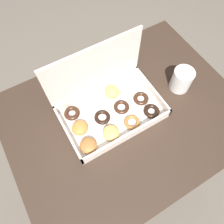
% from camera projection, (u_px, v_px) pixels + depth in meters
% --- Properties ---
extents(ground_plane, '(8.00, 8.00, 0.00)m').
position_uv_depth(ground_plane, '(120.00, 163.00, 1.55)').
color(ground_plane, '#6B6054').
extents(dining_table, '(0.93, 0.72, 0.77)m').
position_uv_depth(dining_table, '(124.00, 128.00, 0.99)').
color(dining_table, '#38281E').
rests_on(dining_table, ground_plane).
extents(donut_box, '(0.39, 0.25, 0.26)m').
position_uv_depth(donut_box, '(107.00, 103.00, 0.84)').
color(donut_box, white).
rests_on(donut_box, dining_table).
extents(coffee_mug, '(0.08, 0.08, 0.10)m').
position_uv_depth(coffee_mug, '(181.00, 79.00, 0.89)').
color(coffee_mug, white).
rests_on(coffee_mug, dining_table).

